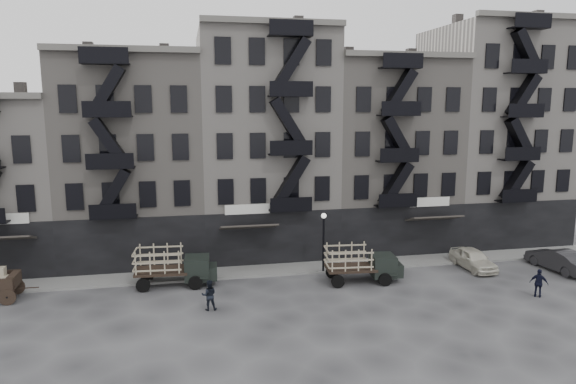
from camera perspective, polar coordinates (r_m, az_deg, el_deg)
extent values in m
plane|color=#38383A|center=(33.40, 0.05, -10.71)|extent=(140.00, 140.00, 0.00)
cube|color=slate|center=(36.85, -1.11, -8.60)|extent=(55.00, 2.50, 0.15)
cube|color=#4C4744|center=(42.23, -27.33, 9.95)|extent=(0.70, 0.70, 1.20)
cube|color=gray|center=(41.06, -16.64, 3.52)|extent=(10.00, 10.00, 15.00)
cube|color=black|center=(37.21, -16.91, -5.75)|extent=(10.00, 0.35, 4.00)
cube|color=#595651|center=(35.89, -18.02, 14.93)|extent=(10.00, 0.50, 0.40)
cube|color=#4C4744|center=(41.42, -21.48, 14.54)|extent=(0.70, 0.70, 1.20)
cube|color=#4C4744|center=(40.87, -13.60, 15.01)|extent=(0.70, 0.70, 1.20)
cube|color=#AFA8A1|center=(41.26, -2.70, 5.34)|extent=(10.00, 10.00, 17.00)
cube|color=black|center=(37.52, -1.47, -5.19)|extent=(10.00, 0.35, 4.00)
cube|color=#595651|center=(36.46, -1.53, 18.47)|extent=(10.00, 0.50, 0.40)
cube|color=#4C4744|center=(41.21, -7.14, 17.96)|extent=(0.70, 0.70, 1.20)
cube|color=#4C4744|center=(41.99, 0.75, 17.88)|extent=(0.70, 0.70, 1.20)
cube|color=gray|center=(43.96, 10.35, 4.16)|extent=(10.00, 10.00, 15.00)
cube|color=black|center=(40.39, 12.69, -4.34)|extent=(10.00, 0.35, 4.00)
cube|color=#595651|center=(39.18, 13.56, 14.66)|extent=(10.00, 0.50, 0.40)
cube|color=#4C4744|center=(42.92, 6.83, 14.95)|extent=(0.70, 0.70, 1.20)
cube|color=#4C4744|center=(44.91, 13.74, 14.51)|extent=(0.70, 0.70, 1.20)
cube|color=#AFA8A1|center=(48.43, 21.53, 5.93)|extent=(10.00, 10.00, 18.00)
cube|color=black|center=(45.33, 24.34, -3.45)|extent=(10.00, 0.35, 4.00)
cube|color=#595651|center=(44.59, 26.03, 17.23)|extent=(10.00, 0.50, 0.40)
cube|color=#4C4744|center=(47.30, 19.09, 17.67)|extent=(0.70, 0.70, 1.20)
cube|color=#4C4744|center=(50.23, 24.76, 16.83)|extent=(0.70, 0.70, 1.20)
cylinder|color=black|center=(35.85, 3.96, -5.93)|extent=(0.14, 0.14, 4.00)
sphere|color=silver|center=(35.33, 4.00, -2.65)|extent=(0.36, 0.36, 0.36)
cylinder|color=black|center=(34.85, -28.75, -10.22)|extent=(0.99, 0.10, 0.99)
cylinder|color=black|center=(36.48, -27.93, -9.28)|extent=(0.99, 0.10, 0.99)
cube|color=black|center=(35.38, -28.15, -8.57)|extent=(0.46, 1.44, 0.72)
cube|color=black|center=(34.55, -13.83, -8.49)|extent=(3.45, 2.17, 0.18)
cube|color=black|center=(34.34, -10.06, -8.29)|extent=(1.68, 1.86, 1.47)
cube|color=black|center=(34.40, -8.56, -8.73)|extent=(0.88, 1.52, 0.88)
cylinder|color=black|center=(33.64, -10.26, -9.92)|extent=(0.89, 0.27, 0.88)
cylinder|color=black|center=(35.49, -10.12, -8.86)|extent=(0.89, 0.27, 0.88)
cylinder|color=black|center=(33.96, -15.81, -9.95)|extent=(0.89, 0.27, 0.88)
cylinder|color=black|center=(35.80, -15.36, -8.90)|extent=(0.89, 0.27, 0.88)
cube|color=black|center=(34.48, 6.96, -8.37)|extent=(3.37, 2.16, 0.17)
cube|color=black|center=(35.01, 10.47, -8.02)|extent=(1.66, 1.83, 1.42)
cube|color=black|center=(35.35, 11.80, -8.37)|extent=(0.88, 1.48, 0.85)
cylinder|color=black|center=(34.33, 10.75, -9.55)|extent=(0.87, 0.28, 0.85)
cylinder|color=black|center=(36.05, 9.86, -8.58)|extent=(0.87, 0.28, 0.85)
cylinder|color=black|center=(33.57, 5.56, -9.88)|extent=(0.87, 0.28, 0.85)
cylinder|color=black|center=(35.32, 4.92, -8.85)|extent=(0.87, 0.28, 0.85)
imported|color=beige|center=(39.34, 19.87, -6.99)|extent=(1.86, 4.34, 1.46)
imported|color=black|center=(41.38, 27.80, -6.66)|extent=(2.24, 4.92, 1.57)
imported|color=black|center=(30.28, -8.77, -11.25)|extent=(0.89, 0.70, 1.78)
imported|color=black|center=(35.30, 26.11, -9.09)|extent=(1.07, 1.00, 1.77)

